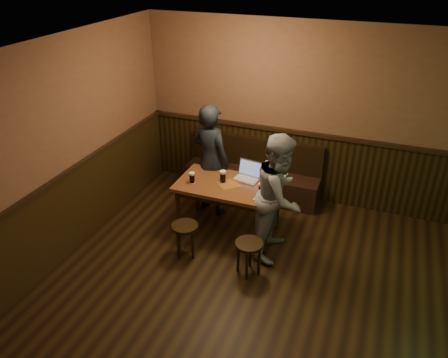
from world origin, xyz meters
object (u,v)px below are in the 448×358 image
pub_table (229,190)px  pint_left (192,178)px  stool_left (185,231)px  stool_right (249,249)px  laptop (248,174)px  pint_right (261,188)px  bench (252,177)px  person_grey (279,196)px  pint_mid (223,177)px  person_suit (211,160)px

pub_table → pint_left: pint_left is taller
stool_left → stool_right: (0.90, -0.05, -0.00)m
stool_right → pint_left: (-1.06, 0.65, 0.47)m
laptop → pint_right: bearing=-40.5°
bench → stool_right: (0.57, -1.90, 0.07)m
stool_left → person_grey: person_grey is taller
pub_table → pint_mid: bearing=165.2°
pint_mid → laptop: bearing=38.9°
pub_table → pint_right: bearing=-10.2°
stool_right → person_suit: bearing=129.9°
pint_left → person_grey: (1.26, -0.06, 0.01)m
pub_table → person_grey: bearing=-15.0°
stool_right → person_grey: person_grey is taller
bench → pub_table: (-0.00, -1.11, 0.36)m
stool_left → pint_left: pint_left is taller
laptop → person_suit: person_suit is taller
pub_table → pint_right: (0.49, -0.09, 0.18)m
bench → pint_left: bearing=-111.3°
bench → person_suit: size_ratio=1.26×
pint_left → person_grey: person_grey is taller
pub_table → stool_left: 0.86m
pint_right → pub_table: bearing=170.0°
pint_left → pint_right: 0.99m
bench → pint_left: bench is taller
stool_right → pub_table: bearing=125.7°
stool_right → pint_right: (-0.08, 0.71, 0.47)m
bench → pub_table: bench is taller
pint_left → laptop: laptop is taller
stool_left → person_grey: bearing=25.9°
bench → person_grey: bearing=-59.5°
pint_right → person_suit: (-0.94, 0.51, 0.02)m
pint_mid → person_grey: bearing=-14.8°
stool_right → pint_mid: size_ratio=2.68×
stool_right → pint_left: 1.33m
pub_table → person_suit: 0.64m
laptop → person_suit: size_ratio=0.22×
laptop → person_suit: bearing=174.1°
pint_left → pint_mid: (0.39, 0.17, 0.01)m
pub_table → laptop: laptop is taller
stool_left → laptop: bearing=62.2°
stool_right → pint_mid: bearing=129.1°
laptop → person_suit: 0.66m
stool_right → stool_left: bearing=176.6°
pub_table → laptop: size_ratio=3.77×
pint_mid → person_suit: 0.53m
pint_mid → pint_left: bearing=-156.5°
pint_left → person_grey: 1.27m
pub_table → pint_left: size_ratio=9.03×
laptop → pint_left: bearing=-141.0°
pint_mid → pint_right: pint_mid is taller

